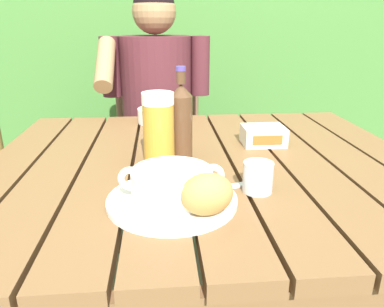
{
  "coord_description": "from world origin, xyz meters",
  "views": [
    {
      "loc": [
        -0.12,
        -0.92,
        1.08
      ],
      "look_at": [
        -0.05,
        -0.14,
        0.8
      ],
      "focal_mm": 34.22,
      "sensor_mm": 36.0,
      "label": 1
    }
  ],
  "objects_px": {
    "chair_near_diner": "(159,143)",
    "bread_roll": "(207,194)",
    "serving_plate": "(172,200)",
    "butter_tub": "(263,135)",
    "person_eating": "(156,105)",
    "soup_bowl": "(172,183)",
    "table_knife": "(229,187)",
    "diner_bowl": "(157,115)",
    "water_glass_small": "(258,177)",
    "beer_glass": "(159,129)",
    "beer_bottle": "(181,121)"
  },
  "relations": [
    {
      "from": "serving_plate",
      "to": "soup_bowl",
      "type": "bearing_deg",
      "value": 90.0
    },
    {
      "from": "beer_glass",
      "to": "diner_bowl",
      "type": "height_order",
      "value": "beer_glass"
    },
    {
      "from": "soup_bowl",
      "to": "table_knife",
      "type": "distance_m",
      "value": 0.15
    },
    {
      "from": "table_knife",
      "to": "serving_plate",
      "type": "bearing_deg",
      "value": -156.06
    },
    {
      "from": "soup_bowl",
      "to": "butter_tub",
      "type": "distance_m",
      "value": 0.46
    },
    {
      "from": "soup_bowl",
      "to": "beer_glass",
      "type": "xyz_separation_m",
      "value": [
        -0.02,
        0.22,
        0.05
      ]
    },
    {
      "from": "soup_bowl",
      "to": "bread_roll",
      "type": "relative_size",
      "value": 1.86
    },
    {
      "from": "table_knife",
      "to": "person_eating",
      "type": "bearing_deg",
      "value": 100.07
    },
    {
      "from": "chair_near_diner",
      "to": "diner_bowl",
      "type": "distance_m",
      "value": 0.61
    },
    {
      "from": "beer_glass",
      "to": "bread_roll",
      "type": "bearing_deg",
      "value": -73.59
    },
    {
      "from": "water_glass_small",
      "to": "beer_bottle",
      "type": "bearing_deg",
      "value": 124.97
    },
    {
      "from": "serving_plate",
      "to": "table_knife",
      "type": "distance_m",
      "value": 0.14
    },
    {
      "from": "serving_plate",
      "to": "butter_tub",
      "type": "bearing_deg",
      "value": 50.98
    },
    {
      "from": "bread_roll",
      "to": "diner_bowl",
      "type": "bearing_deg",
      "value": 97.54
    },
    {
      "from": "chair_near_diner",
      "to": "bread_roll",
      "type": "distance_m",
      "value": 1.3
    },
    {
      "from": "beer_glass",
      "to": "table_knife",
      "type": "height_order",
      "value": "beer_glass"
    },
    {
      "from": "soup_bowl",
      "to": "diner_bowl",
      "type": "distance_m",
      "value": 0.64
    },
    {
      "from": "soup_bowl",
      "to": "water_glass_small",
      "type": "xyz_separation_m",
      "value": [
        0.19,
        0.04,
        -0.01
      ]
    },
    {
      "from": "chair_near_diner",
      "to": "serving_plate",
      "type": "height_order",
      "value": "chair_near_diner"
    },
    {
      "from": "chair_near_diner",
      "to": "bread_roll",
      "type": "xyz_separation_m",
      "value": [
        0.09,
        -1.26,
        0.31
      ]
    },
    {
      "from": "water_glass_small",
      "to": "soup_bowl",
      "type": "bearing_deg",
      "value": -168.8
    },
    {
      "from": "chair_near_diner",
      "to": "table_knife",
      "type": "bearing_deg",
      "value": -81.85
    },
    {
      "from": "person_eating",
      "to": "beer_glass",
      "type": "xyz_separation_m",
      "value": [
        0.01,
        -0.76,
        0.1
      ]
    },
    {
      "from": "person_eating",
      "to": "soup_bowl",
      "type": "relative_size",
      "value": 5.71
    },
    {
      "from": "serving_plate",
      "to": "table_knife",
      "type": "relative_size",
      "value": 1.64
    },
    {
      "from": "serving_plate",
      "to": "water_glass_small",
      "type": "height_order",
      "value": "water_glass_small"
    },
    {
      "from": "chair_near_diner",
      "to": "serving_plate",
      "type": "distance_m",
      "value": 1.21
    },
    {
      "from": "chair_near_diner",
      "to": "butter_tub",
      "type": "bearing_deg",
      "value": -68.74
    },
    {
      "from": "water_glass_small",
      "to": "table_knife",
      "type": "bearing_deg",
      "value": 161.45
    },
    {
      "from": "chair_near_diner",
      "to": "diner_bowl",
      "type": "xyz_separation_m",
      "value": [
        0.0,
        -0.54,
        0.28
      ]
    },
    {
      "from": "soup_bowl",
      "to": "butter_tub",
      "type": "relative_size",
      "value": 1.72
    },
    {
      "from": "table_knife",
      "to": "bread_roll",
      "type": "bearing_deg",
      "value": -117.12
    },
    {
      "from": "bread_roll",
      "to": "table_knife",
      "type": "xyz_separation_m",
      "value": [
        0.07,
        0.13,
        -0.05
      ]
    },
    {
      "from": "chair_near_diner",
      "to": "water_glass_small",
      "type": "height_order",
      "value": "chair_near_diner"
    },
    {
      "from": "person_eating",
      "to": "soup_bowl",
      "type": "height_order",
      "value": "person_eating"
    },
    {
      "from": "beer_glass",
      "to": "chair_near_diner",
      "type": "bearing_deg",
      "value": 90.47
    },
    {
      "from": "serving_plate",
      "to": "butter_tub",
      "type": "relative_size",
      "value": 2.14
    },
    {
      "from": "water_glass_small",
      "to": "butter_tub",
      "type": "height_order",
      "value": "water_glass_small"
    },
    {
      "from": "chair_near_diner",
      "to": "butter_tub",
      "type": "distance_m",
      "value": 0.93
    },
    {
      "from": "soup_bowl",
      "to": "beer_glass",
      "type": "height_order",
      "value": "beer_glass"
    },
    {
      "from": "soup_bowl",
      "to": "water_glass_small",
      "type": "relative_size",
      "value": 3.21
    },
    {
      "from": "bread_roll",
      "to": "table_knife",
      "type": "bearing_deg",
      "value": 62.88
    },
    {
      "from": "chair_near_diner",
      "to": "person_eating",
      "type": "height_order",
      "value": "person_eating"
    },
    {
      "from": "serving_plate",
      "to": "soup_bowl",
      "type": "relative_size",
      "value": 1.24
    },
    {
      "from": "serving_plate",
      "to": "beer_bottle",
      "type": "height_order",
      "value": "beer_bottle"
    },
    {
      "from": "beer_bottle",
      "to": "butter_tub",
      "type": "xyz_separation_m",
      "value": [
        0.25,
        0.1,
        -0.08
      ]
    },
    {
      "from": "serving_plate",
      "to": "diner_bowl",
      "type": "bearing_deg",
      "value": 92.88
    },
    {
      "from": "soup_bowl",
      "to": "beer_bottle",
      "type": "relative_size",
      "value": 0.87
    },
    {
      "from": "person_eating",
      "to": "soup_bowl",
      "type": "bearing_deg",
      "value": -87.95
    },
    {
      "from": "chair_near_diner",
      "to": "soup_bowl",
      "type": "height_order",
      "value": "chair_near_diner"
    }
  ]
}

